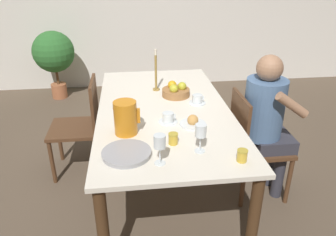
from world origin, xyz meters
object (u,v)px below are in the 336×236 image
(wine_glass_juice, at_px, (160,143))
(jam_jar_amber, at_px, (174,138))
(chair_opposite, at_px, (82,124))
(bread_plate, at_px, (193,122))
(wine_glass_water, at_px, (201,132))
(serving_tray, at_px, (127,153))
(potted_plant, at_px, (54,54))
(jam_jar_red, at_px, (242,155))
(chair_person_side, at_px, (253,143))
(teacup_across, at_px, (197,100))
(red_pitcher, at_px, (125,118))
(teacup_near_person, at_px, (168,118))
(candlestick_tall, at_px, (156,74))
(fruit_bowl, at_px, (176,91))
(person_seated, at_px, (267,117))

(wine_glass_juice, xyz_separation_m, jam_jar_amber, (0.11, 0.21, -0.09))
(chair_opposite, distance_m, bread_plate, 1.12)
(wine_glass_water, bearing_deg, serving_tray, 179.53)
(chair_opposite, height_order, potted_plant, potted_plant)
(jam_jar_red, distance_m, potted_plant, 3.39)
(chair_person_side, bearing_deg, teacup_across, -117.10)
(red_pitcher, relative_size, potted_plant, 0.24)
(red_pitcher, height_order, potted_plant, red_pitcher)
(wine_glass_water, relative_size, teacup_near_person, 1.31)
(jam_jar_amber, height_order, jam_jar_red, same)
(chair_person_side, distance_m, candlestick_tall, 0.99)
(chair_person_side, distance_m, chair_opposite, 1.47)
(fruit_bowl, height_order, potted_plant, potted_plant)
(serving_tray, distance_m, jam_jar_red, 0.66)
(teacup_near_person, height_order, jam_jar_red, same)
(jam_jar_amber, height_order, candlestick_tall, candlestick_tall)
(wine_glass_water, bearing_deg, person_seated, 38.12)
(wine_glass_juice, bearing_deg, jam_jar_amber, 62.83)
(person_seated, height_order, wine_glass_juice, person_seated)
(bread_plate, bearing_deg, teacup_across, 73.86)
(jam_jar_red, relative_size, candlestick_tall, 0.20)
(wine_glass_water, bearing_deg, red_pitcher, 146.99)
(bread_plate, relative_size, fruit_bowl, 0.80)
(chair_person_side, distance_m, person_seated, 0.24)
(teacup_near_person, distance_m, jam_jar_amber, 0.30)
(fruit_bowl, relative_size, candlestick_tall, 0.64)
(red_pitcher, xyz_separation_m, candlestick_tall, (0.26, 0.77, 0.03))
(candlestick_tall, height_order, potted_plant, candlestick_tall)
(serving_tray, height_order, fruit_bowl, fruit_bowl)
(fruit_bowl, bearing_deg, serving_tray, -115.12)
(chair_opposite, xyz_separation_m, jam_jar_amber, (0.69, -0.89, 0.31))
(wine_glass_juice, xyz_separation_m, jam_jar_red, (0.46, -0.03, -0.09))
(chair_opposite, height_order, wine_glass_juice, wine_glass_juice)
(teacup_across, xyz_separation_m, jam_jar_amber, (-0.27, -0.61, 0.01))
(person_seated, distance_m, jam_jar_red, 0.75)
(teacup_near_person, bearing_deg, serving_tray, -125.81)
(serving_tray, height_order, jam_jar_amber, jam_jar_amber)
(jam_jar_amber, bearing_deg, chair_opposite, 127.91)
(serving_tray, bearing_deg, teacup_near_person, 54.19)
(bread_plate, xyz_separation_m, candlestick_tall, (-0.19, 0.70, 0.12))
(jam_jar_amber, xyz_separation_m, candlestick_tall, (-0.03, 0.94, 0.11))
(jam_jar_amber, bearing_deg, potted_plant, 114.61)
(candlestick_tall, bearing_deg, red_pitcher, -109.06)
(teacup_across, relative_size, bread_plate, 0.74)
(jam_jar_red, xyz_separation_m, potted_plant, (-1.61, 2.98, -0.15))
(chair_person_side, distance_m, teacup_near_person, 0.75)
(wine_glass_water, relative_size, jam_jar_amber, 2.49)
(wine_glass_water, relative_size, jam_jar_red, 2.49)
(jam_jar_amber, relative_size, candlestick_tall, 0.20)
(bread_plate, bearing_deg, potted_plant, 119.63)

